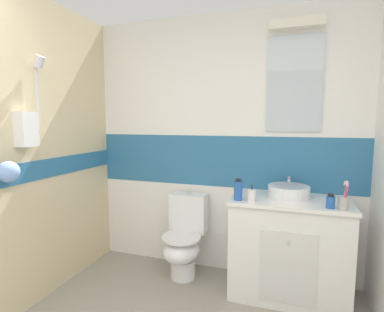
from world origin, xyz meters
TOP-DOWN VIEW (x-y plane):
  - wall_back_tiled at (0.01, 2.45)m, footprint 3.20×0.20m
  - wall_left_shower_alcove at (-1.35, 1.20)m, footprint 0.27×3.48m
  - vanity_cabinet at (0.65, 2.14)m, footprint 0.96×0.55m
  - sink_basin at (0.64, 2.16)m, footprint 0.34×0.38m
  - toilet at (-0.30, 2.16)m, footprint 0.37×0.50m
  - toothbrush_cup at (1.02, 1.93)m, footprint 0.07×0.07m
  - soap_dispenser at (0.36, 1.94)m, footprint 0.06×0.06m
  - lotion_bottle_short at (0.94, 1.94)m, footprint 0.06×0.06m
  - mouthwash_bottle at (0.25, 1.95)m, footprint 0.07×0.07m

SIDE VIEW (x-z plane):
  - toilet at x=-0.30m, z-range -0.03..0.76m
  - vanity_cabinet at x=0.65m, z-range 0.00..0.85m
  - lotion_bottle_short at x=0.94m, z-range 0.85..0.95m
  - soap_dispenser at x=0.36m, z-range 0.83..0.97m
  - sink_basin at x=0.64m, z-range 0.83..0.98m
  - toothbrush_cup at x=1.02m, z-range 0.80..1.01m
  - mouthwash_bottle at x=0.25m, z-range 0.85..1.02m
  - wall_left_shower_alcove at x=-1.35m, z-range 0.00..2.50m
  - wall_back_tiled at x=0.01m, z-range 0.01..2.51m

